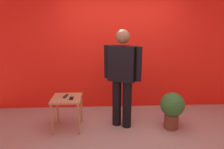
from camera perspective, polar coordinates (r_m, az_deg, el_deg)
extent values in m
plane|color=#9E9991|center=(3.52, 4.42, -18.53)|extent=(12.00, 12.00, 0.00)
cube|color=red|center=(4.57, 2.35, 6.85)|extent=(5.78, 0.12, 2.64)
cylinder|color=black|center=(3.88, 1.36, -7.90)|extent=(0.22, 0.22, 0.89)
cylinder|color=black|center=(3.81, 4.23, -8.35)|extent=(0.22, 0.22, 0.89)
cube|color=black|center=(3.62, 2.93, 3.06)|extent=(0.54, 0.43, 0.63)
cube|color=red|center=(3.73, 3.62, 3.87)|extent=(0.13, 0.07, 0.53)
cube|color=#C68CB7|center=(3.74, 3.65, 3.61)|extent=(0.05, 0.03, 0.48)
cylinder|color=black|center=(3.73, -1.31, 3.65)|extent=(0.16, 0.16, 0.60)
cylinder|color=black|center=(3.53, 7.41, 2.92)|extent=(0.16, 0.16, 0.60)
sphere|color=brown|center=(3.56, 3.02, 10.57)|extent=(0.24, 0.24, 0.24)
cube|color=tan|center=(3.77, -12.57, -6.52)|extent=(0.52, 0.52, 0.03)
cylinder|color=tan|center=(3.73, -16.48, -12.08)|extent=(0.04, 0.04, 0.58)
cylinder|color=tan|center=(3.65, -9.28, -12.28)|extent=(0.04, 0.04, 0.58)
cylinder|color=tan|center=(4.14, -14.99, -9.29)|extent=(0.04, 0.04, 0.58)
cylinder|color=tan|center=(4.06, -8.55, -9.39)|extent=(0.04, 0.04, 0.58)
cube|color=black|center=(3.70, -11.29, -6.55)|extent=(0.07, 0.14, 0.01)
cube|color=black|center=(3.81, -12.85, -5.91)|extent=(0.08, 0.18, 0.02)
cylinder|color=brown|center=(4.03, 16.22, -12.38)|extent=(0.26, 0.26, 0.28)
sphere|color=#2D7233|center=(3.89, 16.55, -8.06)|extent=(0.44, 0.44, 0.44)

